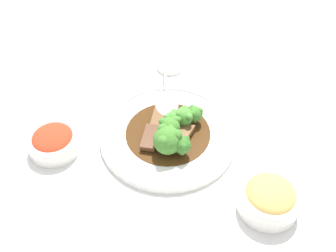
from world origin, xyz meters
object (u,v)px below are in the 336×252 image
broccoli_floret_4 (173,119)px  sauce_dish (170,66)px  main_plate (168,134)px  beef_strip_0 (161,115)px  broccoli_floret_5 (195,114)px  side_bowl_appetizer (269,198)px  beef_strip_1 (184,132)px  broccoli_floret_0 (169,127)px  broccoli_floret_3 (182,145)px  serving_spoon (167,99)px  broccoli_floret_2 (167,140)px  broccoli_floret_1 (184,116)px  beef_strip_2 (150,138)px  side_bowl_kimchi (53,141)px

broccoli_floret_4 → sauce_dish: bearing=171.6°
main_plate → beef_strip_0: beef_strip_0 is taller
broccoli_floret_5 → side_bowl_appetizer: bearing=21.9°
beef_strip_1 → side_bowl_appetizer: side_bowl_appetizer is taller
beef_strip_0 → broccoli_floret_0: size_ratio=1.53×
broccoli_floret_3 → serving_spoon: size_ratio=0.17×
main_plate → beef_strip_0: size_ratio=3.61×
beef_strip_1 → broccoli_floret_4: broccoli_floret_4 is taller
broccoli_floret_3 → broccoli_floret_2: bearing=-115.9°
main_plate → side_bowl_appetizer: side_bowl_appetizer is taller
broccoli_floret_2 → broccoli_floret_5: (-0.07, 0.07, -0.01)m
serving_spoon → beef_strip_0: bearing=-24.4°
broccoli_floret_3 → broccoli_floret_0: bearing=-158.2°
side_bowl_appetizer → broccoli_floret_4: bearing=-147.3°
broccoli_floret_1 → serving_spoon: 0.08m
main_plate → broccoli_floret_0: (0.02, -0.00, 0.04)m
beef_strip_2 → broccoli_floret_3: bearing=49.9°
side_bowl_kimchi → beef_strip_1: bearing=84.7°
beef_strip_1 → sauce_dish: size_ratio=0.85×
beef_strip_2 → beef_strip_0: bearing=152.7°
sauce_dish → beef_strip_2: bearing=-18.9°
main_plate → broccoli_floret_4: 0.03m
beef_strip_0 → sauce_dish: beef_strip_0 is taller
broccoli_floret_2 → side_bowl_kimchi: 0.22m
main_plate → broccoli_floret_1: 0.05m
beef_strip_0 → broccoli_floret_3: size_ratio=1.87×
broccoli_floret_5 → side_bowl_kimchi: broccoli_floret_5 is taller
beef_strip_2 → sauce_dish: size_ratio=1.11×
serving_spoon → broccoli_floret_3: bearing=1.7°
sauce_dish → beef_strip_1: bearing=-3.4°
broccoli_floret_3 → broccoli_floret_4: 0.07m
main_plate → side_bowl_kimchi: side_bowl_kimchi is taller
beef_strip_2 → broccoli_floret_2: broccoli_floret_2 is taller
broccoli_floret_2 → side_bowl_appetizer: size_ratio=0.53×
beef_strip_1 → side_bowl_kimchi: 0.25m
side_bowl_kimchi → side_bowl_appetizer: size_ratio=0.94×
beef_strip_0 → side_bowl_kimchi: size_ratio=0.77×
beef_strip_1 → broccoli_floret_4: (-0.03, -0.02, 0.02)m
serving_spoon → side_bowl_appetizer: side_bowl_appetizer is taller
sauce_dish → broccoli_floret_0: bearing=-10.6°
beef_strip_2 → serving_spoon: size_ratio=0.29×
beef_strip_1 → broccoli_floret_4: 0.03m
broccoli_floret_2 → serving_spoon: 0.14m
serving_spoon → side_bowl_appetizer: bearing=25.3°
broccoli_floret_0 → broccoli_floret_5: bearing=121.4°
serving_spoon → main_plate: bearing=-7.9°
broccoli_floret_0 → serving_spoon: 0.11m
main_plate → sauce_dish: (-0.22, 0.04, -0.00)m
beef_strip_2 → broccoli_floret_3: 0.07m
broccoli_floret_3 → side_bowl_kimchi: 0.25m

